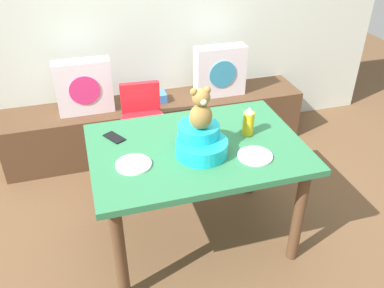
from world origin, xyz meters
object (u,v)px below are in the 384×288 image
at_px(highchair, 143,122).
at_px(pillow_floral_left, 84,87).
at_px(pillow_floral_right, 220,71).
at_px(coffee_mug, 201,124).
at_px(ketchup_bottle, 248,122).
at_px(book_stack, 154,97).
at_px(infant_seat_teal, 200,142).
at_px(dinner_plate_far, 255,156).
at_px(cell_phone, 114,138).
at_px(teddy_bear, 200,110).
at_px(dining_table, 197,160).
at_px(dinner_plate_near, 134,164).

bearing_deg(highchair, pillow_floral_left, 133.24).
xyz_separation_m(pillow_floral_right, coffee_mug, (-0.49, -1.01, 0.11)).
bearing_deg(pillow_floral_left, ketchup_bottle, -50.61).
relative_size(book_stack, ketchup_bottle, 1.08).
height_order(infant_seat_teal, dinner_plate_far, infant_seat_teal).
bearing_deg(cell_phone, pillow_floral_left, 67.63).
relative_size(highchair, cell_phone, 5.49).
xyz_separation_m(book_stack, teddy_bear, (0.01, -1.27, 0.52)).
distance_m(dining_table, ketchup_bottle, 0.40).
bearing_deg(cell_phone, dining_table, -55.99).
xyz_separation_m(dining_table, dinner_plate_near, (-0.39, -0.09, 0.11)).
bearing_deg(infant_seat_teal, ketchup_bottle, 18.09).
bearing_deg(pillow_floral_right, ketchup_bottle, -101.26).
height_order(dinner_plate_near, dinner_plate_far, same).
xyz_separation_m(highchair, ketchup_bottle, (0.54, -0.71, 0.31)).
xyz_separation_m(pillow_floral_left, pillow_floral_right, (1.15, 0.00, 0.00)).
relative_size(dining_table, dinner_plate_far, 6.32).
bearing_deg(book_stack, pillow_floral_left, -177.89).
bearing_deg(coffee_mug, highchair, 114.65).
bearing_deg(dining_table, dinner_plate_near, -166.62).
bearing_deg(infant_seat_teal, coffee_mug, 71.02).
bearing_deg(coffee_mug, dining_table, -115.19).
height_order(pillow_floral_left, dining_table, pillow_floral_left).
bearing_deg(cell_phone, highchair, 33.58).
bearing_deg(dining_table, dinner_plate_far, -36.03).
bearing_deg(dinner_plate_near, coffee_mug, 28.62).
height_order(teddy_bear, cell_phone, teddy_bear).
relative_size(infant_seat_teal, teddy_bear, 1.32).
xyz_separation_m(dinner_plate_near, dinner_plate_far, (0.68, -0.11, 0.00)).
bearing_deg(dining_table, ketchup_bottle, 6.73).
bearing_deg(dinner_plate_far, teddy_bear, 155.22).
height_order(teddy_bear, coffee_mug, teddy_bear).
distance_m(pillow_floral_left, ketchup_bottle, 1.47).
xyz_separation_m(infant_seat_teal, dinner_plate_near, (-0.39, -0.02, -0.07)).
distance_m(highchair, cell_phone, 0.63).
height_order(highchair, dinner_plate_near, highchair).
relative_size(pillow_floral_right, cell_phone, 3.06).
distance_m(infant_seat_teal, teddy_bear, 0.21).
xyz_separation_m(pillow_floral_right, highchair, (-0.76, -0.42, -0.16)).
bearing_deg(infant_seat_teal, dinner_plate_near, -176.96).
distance_m(highchair, dinner_plate_far, 1.10).
xyz_separation_m(pillow_floral_right, infant_seat_teal, (-0.57, -1.24, 0.13)).
distance_m(pillow_floral_left, coffee_mug, 1.21).
bearing_deg(pillow_floral_right, dinner_plate_near, -127.24).
height_order(pillow_floral_right, coffee_mug, pillow_floral_right).
height_order(infant_seat_teal, ketchup_bottle, ketchup_bottle).
height_order(pillow_floral_left, dinner_plate_far, pillow_floral_left).
distance_m(pillow_floral_right, dinner_plate_near, 1.59).
relative_size(teddy_bear, cell_phone, 1.74).
bearing_deg(pillow_floral_right, pillow_floral_left, 180.00).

